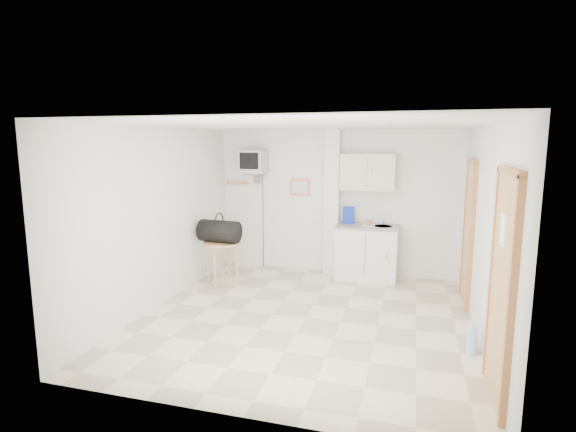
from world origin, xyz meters
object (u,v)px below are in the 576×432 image
(duffel_bag, at_px, (219,231))
(water_bottle, at_px, (472,340))
(crt_television, at_px, (253,162))
(round_table, at_px, (222,248))

(duffel_bag, bearing_deg, water_bottle, -17.49)
(crt_television, relative_size, water_bottle, 6.11)
(crt_television, distance_m, round_table, 1.66)
(crt_television, height_order, water_bottle, crt_television)
(crt_television, relative_size, duffel_bag, 3.18)
(round_table, bearing_deg, crt_television, 78.36)
(round_table, bearing_deg, water_bottle, -22.98)
(round_table, xyz_separation_m, water_bottle, (3.63, -1.54, -0.44))
(round_table, bearing_deg, duffel_bag, -137.73)
(crt_television, relative_size, round_table, 3.07)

